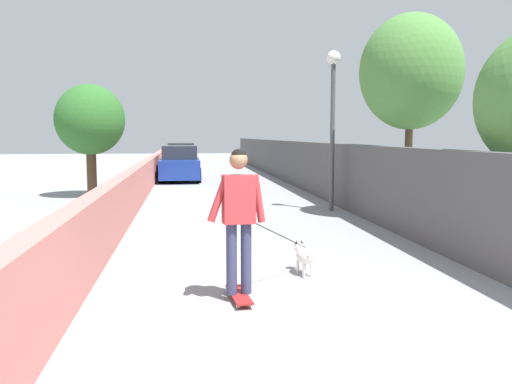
# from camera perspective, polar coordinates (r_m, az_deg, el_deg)

# --- Properties ---
(ground_plane) EXTENTS (80.00, 80.00, 0.00)m
(ground_plane) POSITION_cam_1_polar(r_m,az_deg,el_deg) (18.82, -3.04, 0.05)
(ground_plane) COLOR gray
(wall_left) EXTENTS (48.00, 0.30, 1.11)m
(wall_left) POSITION_cam_1_polar(r_m,az_deg,el_deg) (16.77, -12.39, 1.07)
(wall_left) COLOR #CC726B
(wall_left) RESTS_ON ground
(fence_right) EXTENTS (48.00, 0.30, 1.76)m
(fence_right) POSITION_cam_1_polar(r_m,az_deg,el_deg) (17.26, 7.11, 2.40)
(fence_right) COLOR #4C4C4C
(fence_right) RESTS_ON ground
(tree_right_mid) EXTENTS (2.43, 2.43, 4.88)m
(tree_right_mid) POSITION_cam_1_polar(r_m,az_deg,el_deg) (13.36, 16.43, 12.32)
(tree_right_mid) COLOR brown
(tree_right_mid) RESTS_ON ground
(tree_left_far) EXTENTS (2.21, 2.21, 3.64)m
(tree_left_far) POSITION_cam_1_polar(r_m,az_deg,el_deg) (17.91, -17.54, 7.41)
(tree_left_far) COLOR #473523
(tree_left_far) RESTS_ON ground
(lamp_post) EXTENTS (0.36, 0.36, 4.18)m
(lamp_post) POSITION_cam_1_polar(r_m,az_deg,el_deg) (14.07, 8.33, 9.65)
(lamp_post) COLOR #4C4C51
(lamp_post) RESTS_ON ground
(skateboard) EXTENTS (0.82, 0.27, 0.08)m
(skateboard) POSITION_cam_1_polar(r_m,az_deg,el_deg) (6.54, -1.86, -11.07)
(skateboard) COLOR maroon
(skateboard) RESTS_ON ground
(person_skateboarder) EXTENTS (0.25, 0.71, 1.76)m
(person_skateboarder) POSITION_cam_1_polar(r_m,az_deg,el_deg) (6.31, -1.89, -1.90)
(person_skateboarder) COLOR #333859
(person_skateboarder) RESTS_ON skateboard
(dog) EXTENTS (1.42, 1.20, 1.06)m
(dog) POSITION_cam_1_polar(r_m,az_deg,el_deg) (7.70, 5.20, -6.85)
(dog) COLOR white
(dog) RESTS_ON ground
(car_near) EXTENTS (4.36, 1.80, 1.54)m
(car_near) POSITION_cam_1_polar(r_m,az_deg,el_deg) (23.70, -8.25, 3.00)
(car_near) COLOR navy
(car_near) RESTS_ON ground
(car_far) EXTENTS (3.86, 1.80, 1.54)m
(car_far) POSITION_cam_1_polar(r_m,az_deg,el_deg) (31.66, -8.11, 3.78)
(car_far) COLOR silver
(car_far) RESTS_ON ground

